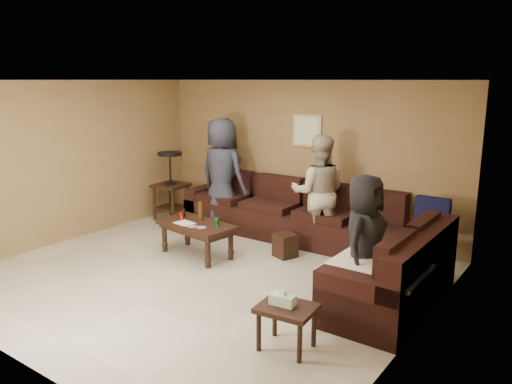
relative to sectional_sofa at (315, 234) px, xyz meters
The scene contains 10 objects.
room 2.18m from the sectional_sofa, 118.22° to the right, with size 5.60×5.50×2.50m.
sectional_sofa is the anchor object (origin of this frame).
coffee_table 1.71m from the sectional_sofa, 144.82° to the right, with size 1.26×0.75×0.78m.
end_table_left 3.11m from the sectional_sofa, behind, with size 0.58×0.58×1.23m.
side_table_right 2.62m from the sectional_sofa, 66.84° to the right, with size 0.57×0.48×0.58m.
waste_bin 0.45m from the sectional_sofa, 139.31° to the right, with size 0.28×0.28×0.34m, color black.
wall_art 1.82m from the sectional_sofa, 126.63° to the left, with size 0.52×0.04×0.52m.
person_left 2.13m from the sectional_sofa, 170.00° to the left, with size 0.92×0.60×1.89m, color #2B2D3C.
person_middle 0.65m from the sectional_sofa, 112.42° to the left, with size 0.84×0.65×1.72m, color tan.
person_right 1.72m from the sectional_sofa, 42.40° to the right, with size 0.74×0.48×1.51m, color black.
Camera 1 is at (4.13, -4.57, 2.51)m, focal length 35.00 mm.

